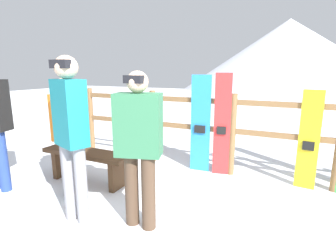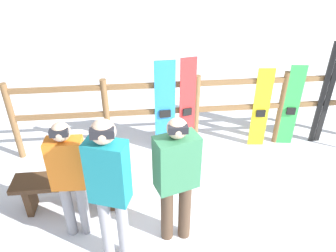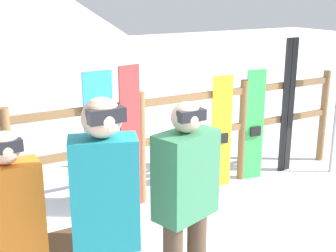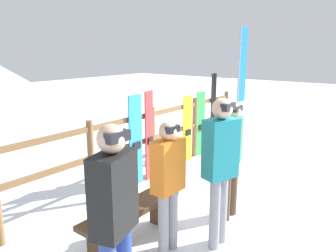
# 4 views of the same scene
# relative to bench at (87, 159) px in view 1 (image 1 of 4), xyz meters

# --- Properties ---
(ground_plane) EXTENTS (40.00, 40.00, 0.00)m
(ground_plane) POSITION_rel_bench_xyz_m (1.84, -0.47, -0.36)
(ground_plane) COLOR white
(mountain_backdrop) EXTENTS (18.00, 18.00, 6.00)m
(mountain_backdrop) POSITION_rel_bench_xyz_m (1.84, 23.23, 2.64)
(mountain_backdrop) COLOR silver
(mountain_backdrop) RESTS_ON ground
(fence) EXTENTS (5.76, 0.10, 1.29)m
(fence) POSITION_rel_bench_xyz_m (1.84, 1.23, 0.41)
(fence) COLOR brown
(fence) RESTS_ON ground
(bench) EXTENTS (1.41, 0.36, 0.48)m
(bench) POSITION_rel_bench_xyz_m (0.00, 0.00, 0.00)
(bench) COLOR #4C331E
(bench) RESTS_ON ground
(person_orange) EXTENTS (0.39, 0.22, 1.55)m
(person_orange) POSITION_rel_bench_xyz_m (0.13, -0.44, 0.55)
(person_orange) COLOR gray
(person_orange) RESTS_ON ground
(person_plaid_green) EXTENTS (0.51, 0.37, 1.63)m
(person_plaid_green) POSITION_rel_bench_xyz_m (1.29, -0.62, 0.58)
(person_plaid_green) COLOR #4C3828
(person_plaid_green) RESTS_ON ground
(person_teal) EXTENTS (0.44, 0.34, 1.78)m
(person_teal) POSITION_rel_bench_xyz_m (0.60, -0.83, 0.70)
(person_teal) COLOR gray
(person_teal) RESTS_ON ground
(snowboard_blue) EXTENTS (0.32, 0.07, 1.57)m
(snowboard_blue) POSITION_rel_bench_xyz_m (1.34, 1.17, 0.42)
(snowboard_blue) COLOR #288CE0
(snowboard_blue) RESTS_ON ground
(snowboard_red) EXTENTS (0.25, 0.09, 1.60)m
(snowboard_red) POSITION_rel_bench_xyz_m (1.69, 1.17, 0.44)
(snowboard_red) COLOR red
(snowboard_red) RESTS_ON ground
(snowboard_yellow) EXTENTS (0.26, 0.07, 1.38)m
(snowboard_yellow) POSITION_rel_bench_xyz_m (2.89, 1.17, 0.33)
(snowboard_yellow) COLOR yellow
(snowboard_yellow) RESTS_ON ground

